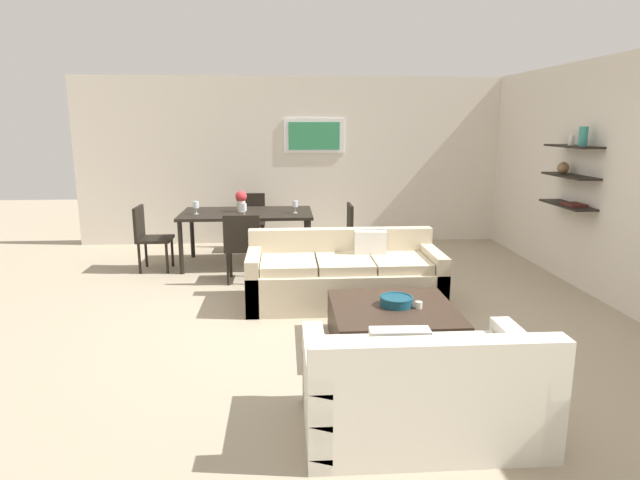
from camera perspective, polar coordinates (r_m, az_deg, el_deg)
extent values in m
plane|color=tan|center=(5.80, 1.99, -7.65)|extent=(18.00, 18.00, 0.00)
cube|color=silver|center=(9.02, 1.67, 8.31)|extent=(8.40, 0.06, 2.70)
cube|color=white|center=(8.93, -0.63, 10.91)|extent=(0.98, 0.02, 0.55)
cube|color=#338C59|center=(8.91, -0.62, 10.90)|extent=(0.83, 0.01, 0.44)
cube|color=silver|center=(7.05, 27.00, 5.85)|extent=(0.06, 8.20, 2.70)
cube|color=black|center=(7.15, 25.10, 8.92)|extent=(0.28, 0.90, 0.02)
cube|color=black|center=(7.17, 24.84, 6.14)|extent=(0.28, 0.90, 0.02)
cube|color=black|center=(7.21, 24.59, 3.38)|extent=(0.28, 0.90, 0.02)
cylinder|color=teal|center=(6.97, 25.98, 9.79)|extent=(0.10, 0.10, 0.22)
sphere|color=olive|center=(7.32, 24.23, 6.95)|extent=(0.14, 0.14, 0.14)
cylinder|color=silver|center=(7.19, 24.96, 9.53)|extent=(0.07, 0.07, 0.12)
cube|color=#4C1E19|center=(7.08, 25.18, 3.40)|extent=(0.20, 0.28, 0.03)
cube|color=beige|center=(6.03, 2.53, -4.78)|extent=(2.12, 0.90, 0.42)
cube|color=beige|center=(6.28, 2.19, -0.39)|extent=(2.12, 0.16, 0.36)
cube|color=beige|center=(5.98, -6.96, -4.11)|extent=(0.14, 0.90, 0.60)
cube|color=beige|center=(6.19, 11.71, -3.71)|extent=(0.14, 0.90, 0.60)
cube|color=beige|center=(5.88, -3.36, -2.59)|extent=(0.59, 0.70, 0.10)
cube|color=beige|center=(5.92, 2.60, -2.49)|extent=(0.59, 0.70, 0.10)
cube|color=beige|center=(6.02, 8.42, -2.36)|extent=(0.59, 0.70, 0.10)
cube|color=white|center=(6.15, 5.32, -0.71)|extent=(0.37, 0.15, 0.36)
cube|color=silver|center=(3.74, 10.50, -16.22)|extent=(1.50, 0.90, 0.42)
cube|color=silver|center=(3.24, 12.41, -13.22)|extent=(1.50, 0.16, 0.36)
cube|color=silver|center=(3.91, 20.58, -13.99)|extent=(0.14, 0.90, 0.60)
cube|color=silver|center=(3.59, -0.44, -15.58)|extent=(0.14, 0.90, 0.60)
cube|color=silver|center=(3.74, 15.15, -11.99)|extent=(0.59, 0.70, 0.10)
cube|color=silver|center=(3.59, 5.66, -12.62)|extent=(0.59, 0.70, 0.10)
cube|color=white|center=(3.36, 8.33, -12.14)|extent=(0.36, 0.13, 0.36)
cube|color=#38281E|center=(4.94, 7.69, -9.07)|extent=(1.08, 1.09, 0.38)
cylinder|color=navy|center=(4.90, 8.04, -6.43)|extent=(0.29, 0.29, 0.08)
torus|color=navy|center=(4.89, 8.06, -6.01)|extent=(0.30, 0.30, 0.02)
cylinder|color=silver|center=(4.86, 10.35, -6.75)|extent=(0.06, 0.06, 0.06)
cube|color=black|center=(7.64, -7.72, 2.79)|extent=(1.81, 1.03, 0.04)
cylinder|color=black|center=(7.38, -14.44, -0.81)|extent=(0.06, 0.06, 0.71)
cylinder|color=black|center=(7.26, -1.18, -0.63)|extent=(0.06, 0.06, 0.71)
cylinder|color=black|center=(8.26, -13.31, 0.63)|extent=(0.06, 0.06, 0.71)
cylinder|color=black|center=(8.15, -1.49, 0.81)|extent=(0.06, 0.06, 0.71)
cube|color=black|center=(6.88, -8.09, -0.83)|extent=(0.44, 0.44, 0.04)
cube|color=black|center=(6.64, -8.28, 0.75)|extent=(0.44, 0.04, 0.43)
cylinder|color=black|center=(7.10, -6.49, -2.25)|extent=(0.04, 0.04, 0.41)
cylinder|color=black|center=(7.13, -9.38, -2.28)|extent=(0.04, 0.04, 0.41)
cylinder|color=black|center=(6.75, -6.62, -3.02)|extent=(0.04, 0.04, 0.41)
cylinder|color=black|center=(6.78, -9.66, -3.05)|extent=(0.04, 0.04, 0.41)
cube|color=black|center=(8.52, -7.30, 1.73)|extent=(0.44, 0.44, 0.04)
cube|color=black|center=(8.68, -7.27, 3.50)|extent=(0.44, 0.04, 0.43)
cylinder|color=black|center=(8.40, -8.55, -0.02)|extent=(0.04, 0.04, 0.41)
cylinder|color=black|center=(8.38, -6.10, 0.01)|extent=(0.04, 0.04, 0.41)
cylinder|color=black|center=(8.75, -8.37, 0.48)|extent=(0.04, 0.04, 0.41)
cylinder|color=black|center=(8.73, -6.02, 0.51)|extent=(0.04, 0.04, 0.41)
cube|color=black|center=(7.66, -16.97, 0.09)|extent=(0.44, 0.44, 0.04)
cube|color=black|center=(7.66, -18.53, 1.78)|extent=(0.04, 0.44, 0.43)
cylinder|color=black|center=(7.49, -15.82, -1.87)|extent=(0.04, 0.04, 0.41)
cylinder|color=black|center=(7.84, -15.29, -1.22)|extent=(0.04, 0.04, 0.41)
cylinder|color=black|center=(7.58, -18.49, -1.89)|extent=(0.04, 0.04, 0.41)
cylinder|color=black|center=(7.92, -17.85, -1.25)|extent=(0.04, 0.04, 0.41)
cube|color=black|center=(7.49, 1.64, 0.36)|extent=(0.44, 0.44, 0.04)
cube|color=black|center=(7.46, 3.18, 2.15)|extent=(0.04, 0.44, 0.43)
cylinder|color=black|center=(7.70, 0.17, -1.02)|extent=(0.04, 0.04, 0.41)
cylinder|color=black|center=(7.35, 0.37, -1.67)|extent=(0.04, 0.04, 0.41)
cylinder|color=black|center=(7.73, 2.83, -0.98)|extent=(0.04, 0.04, 0.41)
cylinder|color=black|center=(7.38, 3.16, -1.62)|extent=(0.04, 0.04, 0.41)
cylinder|color=silver|center=(7.59, -12.88, 2.70)|extent=(0.06, 0.06, 0.01)
cylinder|color=silver|center=(7.58, -12.90, 3.02)|extent=(0.01, 0.01, 0.08)
cylinder|color=silver|center=(7.57, -12.93, 3.65)|extent=(0.08, 0.08, 0.09)
cylinder|color=silver|center=(7.50, -2.63, 2.88)|extent=(0.06, 0.06, 0.01)
cylinder|color=silver|center=(7.49, -2.63, 3.21)|extent=(0.01, 0.01, 0.08)
cylinder|color=silver|center=(7.48, -2.64, 3.83)|extent=(0.07, 0.07, 0.08)
cylinder|color=silver|center=(7.19, -7.96, 2.37)|extent=(0.06, 0.06, 0.01)
cylinder|color=silver|center=(7.18, -7.97, 2.73)|extent=(0.01, 0.01, 0.09)
cylinder|color=silver|center=(7.17, -7.99, 3.45)|extent=(0.06, 0.06, 0.10)
cylinder|color=silver|center=(7.67, -8.28, 3.55)|extent=(0.11, 0.11, 0.16)
sphere|color=red|center=(7.65, -8.31, 4.57)|extent=(0.16, 0.16, 0.16)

